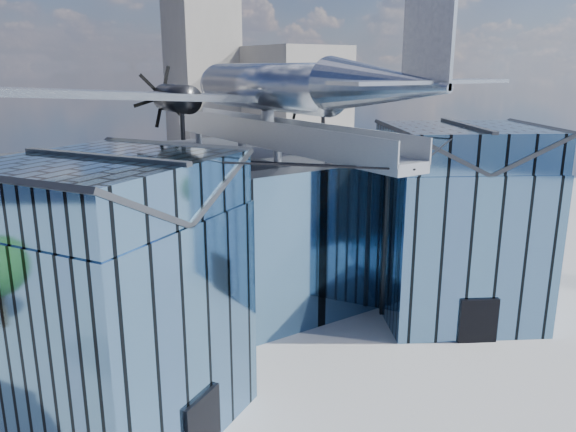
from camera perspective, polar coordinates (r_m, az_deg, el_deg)
ground_plane at (r=31.64m, az=2.08°, el=-13.49°), size 120.00×120.00×0.00m
museum at (r=34.07m, az=-3.59°, el=-1.33°), size 32.88×24.50×17.60m
bg_towers at (r=75.27m, az=-20.44°, el=10.15°), size 77.00×24.50×26.00m
tree_side_e at (r=53.93m, az=15.68°, el=1.59°), size 3.80×3.80×4.64m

